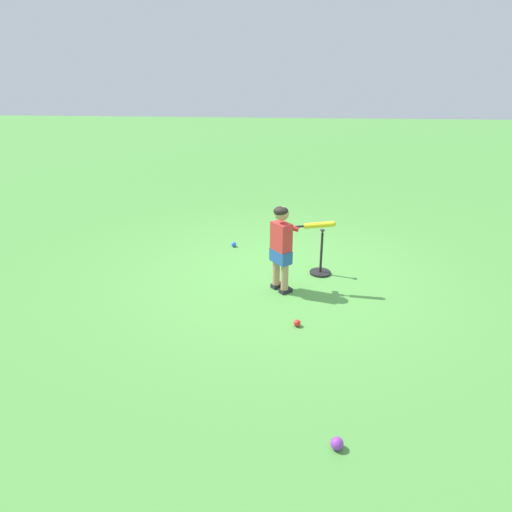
# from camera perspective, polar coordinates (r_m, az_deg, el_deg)

# --- Properties ---
(ground_plane) EXTENTS (40.00, 40.00, 0.00)m
(ground_plane) POSITION_cam_1_polar(r_m,az_deg,el_deg) (6.20, 3.06, -2.21)
(ground_plane) COLOR #519942
(child_batter) EXTENTS (0.35, 0.78, 1.08)m
(child_batter) POSITION_cam_1_polar(r_m,az_deg,el_deg) (5.50, 3.42, 1.85)
(child_batter) COLOR #232328
(child_batter) RESTS_ON ground
(play_ball_behind_batter) EXTENTS (0.08, 0.08, 0.08)m
(play_ball_behind_batter) POSITION_cam_1_polar(r_m,az_deg,el_deg) (7.10, -2.76, 1.44)
(play_ball_behind_batter) COLOR blue
(play_ball_behind_batter) RESTS_ON ground
(play_ball_midfield) EXTENTS (0.08, 0.08, 0.08)m
(play_ball_midfield) POSITION_cam_1_polar(r_m,az_deg,el_deg) (5.00, 5.11, -8.25)
(play_ball_midfield) COLOR red
(play_ball_midfield) RESTS_ON ground
(play_ball_near_batter) EXTENTS (0.10, 0.10, 0.10)m
(play_ball_near_batter) POSITION_cam_1_polar(r_m,az_deg,el_deg) (3.66, 9.97, -21.85)
(play_ball_near_batter) COLOR purple
(play_ball_near_batter) RESTS_ON ground
(batting_tee) EXTENTS (0.28, 0.28, 0.62)m
(batting_tee) POSITION_cam_1_polar(r_m,az_deg,el_deg) (6.21, 7.98, -1.29)
(batting_tee) COLOR black
(batting_tee) RESTS_ON ground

